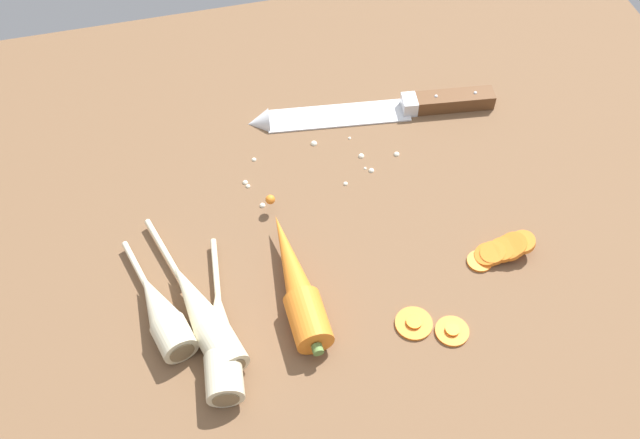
{
  "coord_description": "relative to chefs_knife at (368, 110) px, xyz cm",
  "views": [
    {
      "loc": [
        -13.19,
        -54.78,
        71.84
      ],
      "look_at": [
        0.0,
        -2.0,
        1.5
      ],
      "focal_mm": 40.87,
      "sensor_mm": 36.0,
      "label": 1
    }
  ],
  "objects": [
    {
      "name": "parsnip_mid_left",
      "position": [
        -31.67,
        -26.55,
        1.33
      ],
      "size": [
        7.13,
        17.31,
        4.0
      ],
      "color": "beige",
      "rests_on": "ground_plane"
    },
    {
      "name": "whole_carrot",
      "position": [
        -16.32,
        -26.24,
        1.45
      ],
      "size": [
        4.71,
        22.57,
        4.2
      ],
      "color": "orange",
      "rests_on": "ground_plane"
    },
    {
      "name": "parsnip_front",
      "position": [
        -27.34,
        -27.74,
        1.33
      ],
      "size": [
        9.13,
        23.17,
        4.0
      ],
      "color": "beige",
      "rests_on": "ground_plane"
    },
    {
      "name": "ground_plane",
      "position": [
        -11.41,
        -15.76,
        -2.65
      ],
      "size": [
        120.0,
        90.0,
        4.0
      ],
      "primitive_type": "cube",
      "color": "brown"
    },
    {
      "name": "mince_crumbs",
      "position": [
        -8.25,
        -7.55,
        -0.29
      ],
      "size": [
        21.35,
        14.39,
        0.87
      ],
      "color": "silver",
      "rests_on": "ground_plane"
    },
    {
      "name": "chefs_knife",
      "position": [
        0.0,
        0.0,
        0.0
      ],
      "size": [
        34.85,
        7.55,
        4.18
      ],
      "color": "silver",
      "rests_on": "ground_plane"
    },
    {
      "name": "parsnip_mid_right",
      "position": [
        -25.84,
        -31.55,
        1.33
      ],
      "size": [
        5.1,
        21.21,
        4.0
      ],
      "color": "beige",
      "rests_on": "ground_plane"
    },
    {
      "name": "carrot_slice_stray_near",
      "position": [
        -4.53,
        -33.63,
        -0.29
      ],
      "size": [
        4.25,
        4.25,
        0.7
      ],
      "color": "orange",
      "rests_on": "ground_plane"
    },
    {
      "name": "carrot_slice_stack",
      "position": [
        8.53,
        -27.19,
        0.45
      ],
      "size": [
        8.37,
        3.54,
        2.83
      ],
      "color": "orange",
      "rests_on": "ground_plane"
    },
    {
      "name": "carrot_slice_stray_mid",
      "position": [
        -0.71,
        -35.6,
        -0.29
      ],
      "size": [
        3.81,
        3.81,
        0.7
      ],
      "color": "orange",
      "rests_on": "ground_plane"
    }
  ]
}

